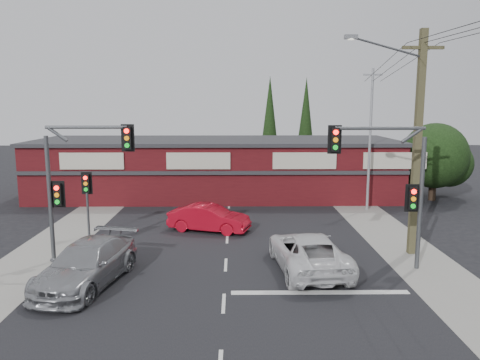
{
  "coord_description": "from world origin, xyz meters",
  "views": [
    {
      "loc": [
        0.39,
        -17.63,
        6.82
      ],
      "look_at": [
        0.63,
        3.0,
        3.44
      ],
      "focal_mm": 35.0,
      "sensor_mm": 36.0,
      "label": 1
    }
  ],
  "objects_px": {
    "shop_building": "(216,167)",
    "silver_suv": "(87,264)",
    "utility_pole": "(415,136)",
    "red_sedan": "(209,218)",
    "white_suv": "(308,252)"
  },
  "relations": [
    {
      "from": "shop_building",
      "to": "silver_suv",
      "type": "bearing_deg",
      "value": -103.57
    },
    {
      "from": "utility_pole",
      "to": "red_sedan",
      "type": "bearing_deg",
      "value": 157.03
    },
    {
      "from": "red_sedan",
      "to": "shop_building",
      "type": "distance_m",
      "value": 10.13
    },
    {
      "from": "silver_suv",
      "to": "red_sedan",
      "type": "distance_m",
      "value": 8.66
    },
    {
      "from": "silver_suv",
      "to": "shop_building",
      "type": "height_order",
      "value": "shop_building"
    },
    {
      "from": "shop_building",
      "to": "white_suv",
      "type": "bearing_deg",
      "value": -74.63
    },
    {
      "from": "white_suv",
      "to": "silver_suv",
      "type": "bearing_deg",
      "value": 4.42
    },
    {
      "from": "white_suv",
      "to": "silver_suv",
      "type": "xyz_separation_m",
      "value": [
        -8.66,
        -1.51,
        0.03
      ]
    },
    {
      "from": "white_suv",
      "to": "silver_suv",
      "type": "height_order",
      "value": "silver_suv"
    },
    {
      "from": "silver_suv",
      "to": "utility_pole",
      "type": "height_order",
      "value": "utility_pole"
    },
    {
      "from": "utility_pole",
      "to": "white_suv",
      "type": "bearing_deg",
      "value": -157.24
    },
    {
      "from": "red_sedan",
      "to": "shop_building",
      "type": "bearing_deg",
      "value": 17.46
    },
    {
      "from": "white_suv",
      "to": "shop_building",
      "type": "bearing_deg",
      "value": -80.1
    },
    {
      "from": "white_suv",
      "to": "shop_building",
      "type": "xyz_separation_m",
      "value": [
        -4.42,
        16.07,
        1.35
      ]
    },
    {
      "from": "silver_suv",
      "to": "utility_pole",
      "type": "relative_size",
      "value": 0.56
    }
  ]
}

